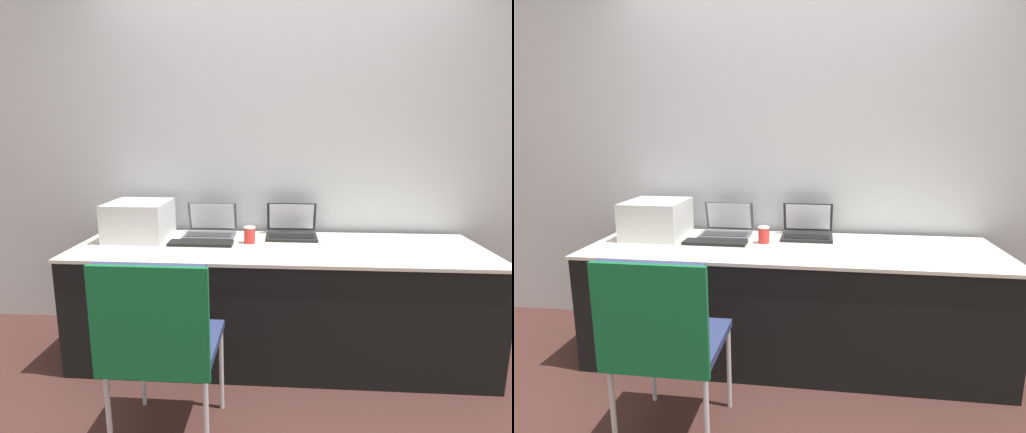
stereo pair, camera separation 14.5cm
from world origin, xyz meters
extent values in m
plane|color=#472823|center=(0.00, 0.00, 0.00)|extent=(14.00, 14.00, 0.00)
cube|color=silver|center=(0.00, 0.83, 1.30)|extent=(8.00, 0.05, 2.60)
cube|color=black|center=(0.00, 0.37, 0.36)|extent=(2.53, 0.75, 0.72)
cube|color=silver|center=(0.00, 0.37, 0.73)|extent=(2.55, 0.77, 0.02)
cube|color=silver|center=(-0.94, 0.51, 0.86)|extent=(0.39, 0.40, 0.25)
cube|color=#51565B|center=(-0.94, 0.47, 0.96)|extent=(0.31, 0.30, 0.04)
cube|color=#4C4C51|center=(-0.47, 0.57, 0.75)|extent=(0.34, 0.21, 0.02)
cube|color=#2D2D30|center=(-0.47, 0.56, 0.76)|extent=(0.30, 0.12, 0.00)
cube|color=#4C4C51|center=(-0.47, 0.70, 0.86)|extent=(0.34, 0.06, 0.21)
cube|color=silver|center=(-0.47, 0.69, 0.86)|extent=(0.31, 0.05, 0.18)
cube|color=black|center=(0.09, 0.57, 0.75)|extent=(0.34, 0.22, 0.02)
cube|color=black|center=(0.09, 0.56, 0.76)|extent=(0.30, 0.12, 0.00)
cube|color=black|center=(0.09, 0.72, 0.86)|extent=(0.34, 0.08, 0.21)
cube|color=silver|center=(0.09, 0.71, 0.86)|extent=(0.31, 0.07, 0.19)
cube|color=black|center=(-0.49, 0.37, 0.75)|extent=(0.41, 0.13, 0.02)
cylinder|color=red|center=(-0.18, 0.43, 0.79)|extent=(0.07, 0.07, 0.10)
cylinder|color=white|center=(-0.18, 0.43, 0.84)|extent=(0.08, 0.08, 0.01)
cube|color=navy|center=(-0.49, -0.40, 0.48)|extent=(0.46, 0.45, 0.04)
cube|color=navy|center=(-0.49, -0.61, 0.71)|extent=(0.46, 0.03, 0.44)
cylinder|color=silver|center=(-0.70, -0.20, 0.23)|extent=(0.02, 0.02, 0.46)
cylinder|color=silver|center=(-0.28, -0.20, 0.23)|extent=(0.02, 0.02, 0.46)
cylinder|color=silver|center=(-0.70, -0.61, 0.23)|extent=(0.02, 0.02, 0.46)
cylinder|color=silver|center=(-0.28, -0.61, 0.23)|extent=(0.02, 0.02, 0.46)
cube|color=#146633|center=(-0.49, -0.64, 0.69)|extent=(0.48, 0.02, 0.48)
camera|label=1|loc=(0.03, -2.06, 1.42)|focal=28.00mm
camera|label=2|loc=(0.17, -2.04, 1.42)|focal=28.00mm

